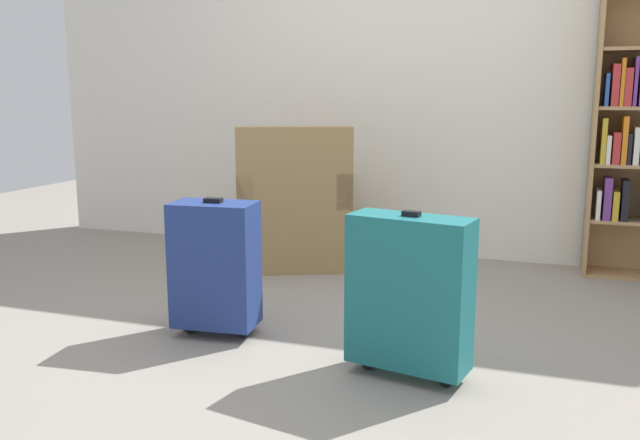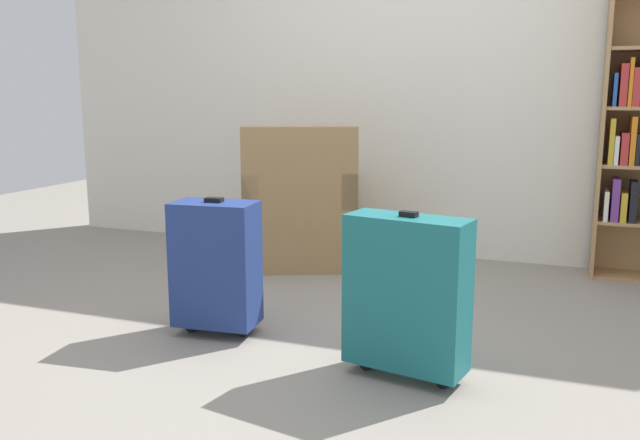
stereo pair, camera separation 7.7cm
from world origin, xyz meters
TOP-DOWN VIEW (x-y plane):
  - ground_plane at (0.00, 0.00)m, footprint 9.67×9.67m
  - back_wall at (0.00, 1.86)m, footprint 5.53×0.10m
  - armchair at (-0.66, 1.30)m, footprint 0.92×0.92m
  - mug at (-0.10, 1.17)m, footprint 0.12×0.08m
  - suitcase_teal at (0.41, -0.23)m, footprint 0.50×0.27m
  - suitcase_navy_blue at (-0.52, -0.05)m, footprint 0.39×0.25m

SIDE VIEW (x-z plane):
  - ground_plane at x=0.00m, z-range 0.00..0.00m
  - mug at x=-0.10m, z-range 0.00..0.10m
  - armchair at x=-0.66m, z-range -0.13..0.77m
  - suitcase_navy_blue at x=-0.52m, z-range 0.01..0.65m
  - suitcase_teal at x=0.41m, z-range 0.01..0.68m
  - back_wall at x=0.00m, z-range 0.00..2.60m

